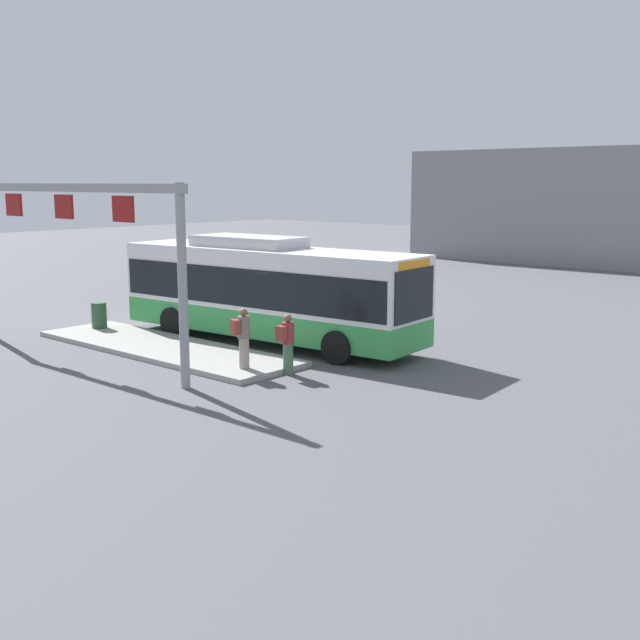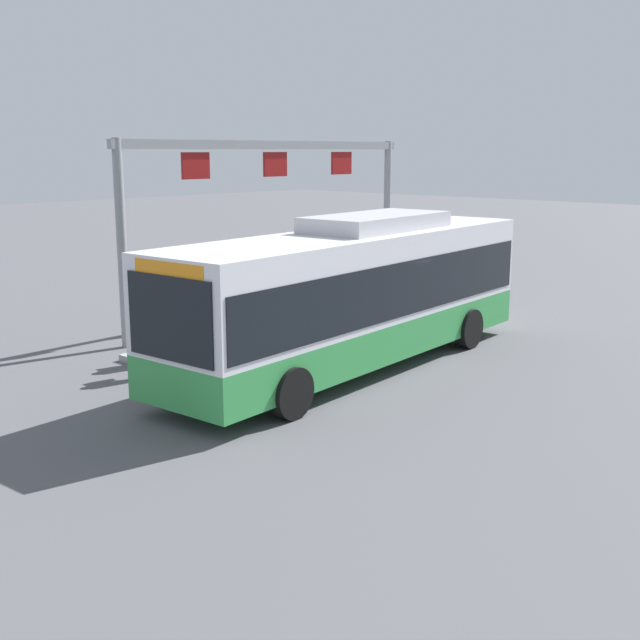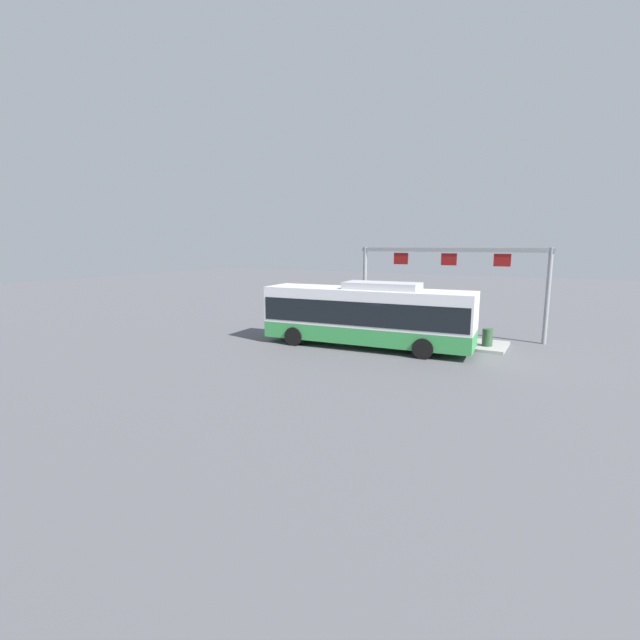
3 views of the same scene
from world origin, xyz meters
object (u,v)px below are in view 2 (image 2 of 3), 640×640
trash_bin (407,295)px  person_waiting_near (171,318)px  person_boarding (158,336)px  bus_main (355,290)px

trash_bin → person_waiting_near: bearing=-5.7°
person_waiting_near → person_boarding: bearing=-35.1°
person_boarding → person_waiting_near: bearing=131.0°
bus_main → person_waiting_near: bearing=-58.5°
person_boarding → bus_main: bearing=53.4°
bus_main → person_waiting_near: bus_main is taller
person_waiting_near → trash_bin: 8.24m
person_waiting_near → trash_bin: (-8.19, 0.81, -0.44)m
bus_main → person_boarding: bus_main is taller
person_boarding → person_waiting_near: size_ratio=1.00×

